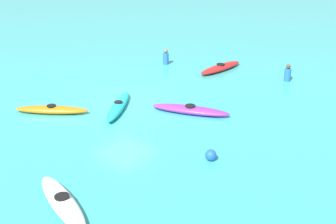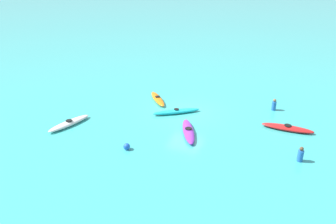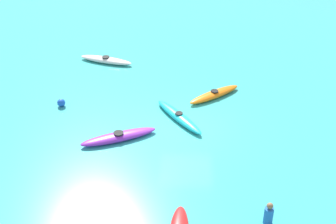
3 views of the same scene
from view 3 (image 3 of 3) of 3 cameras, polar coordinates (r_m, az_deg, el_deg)
name	(u,v)px [view 3 (image 3 of 3)]	position (r m, az deg, el deg)	size (l,w,h in m)	color
ground_plane	(187,127)	(20.77, 2.44, -1.91)	(600.00, 600.00, 0.00)	#38ADA8
kayak_cyan	(179,117)	(21.21, 1.36, -0.59)	(3.16, 2.44, 0.37)	#19B7C6
kayak_purple	(119,137)	(19.96, -6.16, -3.07)	(1.98, 3.36, 0.37)	purple
kayak_white	(106,60)	(26.91, -7.74, 6.45)	(1.57, 3.27, 0.37)	white
kayak_orange	(214,94)	(23.15, 5.81, 2.21)	(2.37, 2.81, 0.37)	orange
buoy_blue	(61,103)	(22.85, -13.18, 1.14)	(0.39, 0.39, 0.39)	blue
person_near_shore	(269,214)	(16.22, 12.44, -12.35)	(0.36, 0.36, 0.88)	blue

